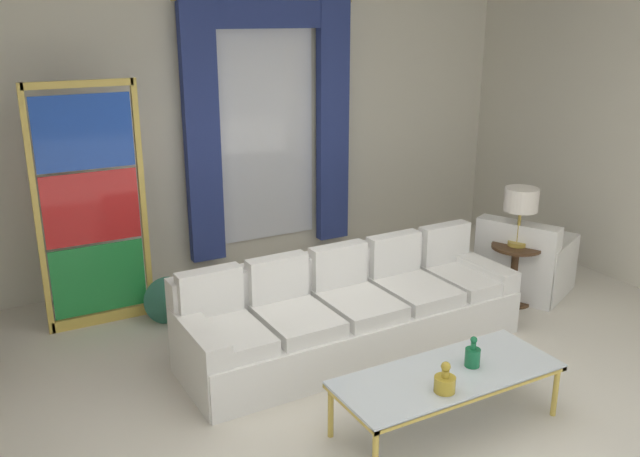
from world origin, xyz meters
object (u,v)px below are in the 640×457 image
object	(u,v)px
couch_white_long	(348,313)
table_lamp_brass	(521,202)
coffee_table	(448,377)
stained_glass_divider	(92,213)
peacock_figurine	(171,303)
bottle_blue_decanter	(445,382)
bottle_crystal_tall	(473,356)
round_side_table	(515,269)
armchair_white	(524,265)

from	to	relation	value
couch_white_long	table_lamp_brass	size ratio (longest dim) A/B	5.15
coffee_table	stained_glass_divider	distance (m)	3.37
peacock_figurine	table_lamp_brass	size ratio (longest dim) A/B	1.05
bottle_blue_decanter	table_lamp_brass	xyz separation A→B (m)	(2.08, 1.51, 0.55)
bottle_crystal_tall	round_side_table	size ratio (longest dim) A/B	0.37
couch_white_long	bottle_crystal_tall	distance (m)	1.37
bottle_blue_decanter	armchair_white	bearing A→B (deg)	35.15
peacock_figurine	coffee_table	bearing A→B (deg)	-64.25
couch_white_long	armchair_white	bearing A→B (deg)	4.18
bottle_crystal_tall	armchair_white	bearing A→B (deg)	36.95
bottle_blue_decanter	table_lamp_brass	world-z (taller)	table_lamp_brass
stained_glass_divider	bottle_blue_decanter	bearing A→B (deg)	-62.49
armchair_white	peacock_figurine	distance (m)	3.52
bottle_crystal_tall	round_side_table	distance (m)	2.17
stained_glass_divider	coffee_table	bearing A→B (deg)	-58.50
stained_glass_divider	peacock_figurine	size ratio (longest dim) A/B	3.67
bottle_blue_decanter	table_lamp_brass	bearing A→B (deg)	35.87
peacock_figurine	round_side_table	size ratio (longest dim) A/B	1.01
couch_white_long	armchair_white	size ratio (longest dim) A/B	2.71
coffee_table	bottle_crystal_tall	bearing A→B (deg)	-1.23
bottle_crystal_tall	table_lamp_brass	bearing A→B (deg)	38.08
bottle_crystal_tall	peacock_figurine	world-z (taller)	bottle_crystal_tall
stained_glass_divider	peacock_figurine	bearing A→B (deg)	-33.59
table_lamp_brass	peacock_figurine	bearing A→B (deg)	160.08
peacock_figurine	table_lamp_brass	distance (m)	3.39
armchair_white	bottle_crystal_tall	bearing A→B (deg)	-143.05
armchair_white	table_lamp_brass	distance (m)	0.81
armchair_white	stained_glass_divider	bearing A→B (deg)	161.50
couch_white_long	round_side_table	xyz separation A→B (m)	(1.89, -0.01, 0.05)
armchair_white	table_lamp_brass	bearing A→B (deg)	-150.35
peacock_figurine	round_side_table	world-z (taller)	round_side_table
bottle_crystal_tall	couch_white_long	bearing A→B (deg)	97.70
couch_white_long	peacock_figurine	size ratio (longest dim) A/B	4.89
bottle_blue_decanter	round_side_table	world-z (taller)	bottle_blue_decanter
bottle_crystal_tall	armchair_white	distance (m)	2.51
coffee_table	peacock_figurine	world-z (taller)	peacock_figurine
bottle_crystal_tall	peacock_figurine	size ratio (longest dim) A/B	0.37
coffee_table	armchair_white	size ratio (longest dim) A/B	1.47
bottle_crystal_tall	armchair_white	xyz separation A→B (m)	(2.00, 1.50, -0.20)
armchair_white	peacock_figurine	xyz separation A→B (m)	(-3.39, 0.96, -0.07)
coffee_table	stained_glass_divider	size ratio (longest dim) A/B	0.72
coffee_table	peacock_figurine	size ratio (longest dim) A/B	2.65
stained_glass_divider	round_side_table	xyz separation A→B (m)	(3.64, -1.48, -0.70)
couch_white_long	stained_glass_divider	xyz separation A→B (m)	(-1.75, 1.47, 0.75)
coffee_table	bottle_blue_decanter	world-z (taller)	bottle_blue_decanter
couch_white_long	round_side_table	world-z (taller)	couch_white_long
coffee_table	bottle_blue_decanter	xyz separation A→B (m)	(-0.17, -0.17, 0.10)
stained_glass_divider	table_lamp_brass	distance (m)	3.93
bottle_blue_decanter	round_side_table	bearing A→B (deg)	35.87
bottle_crystal_tall	peacock_figurine	distance (m)	2.84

